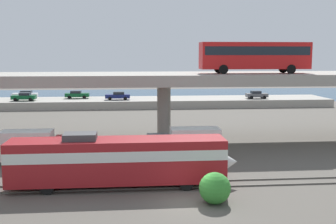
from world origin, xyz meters
TOP-DOWN VIEW (x-y plane):
  - ground_plane at (0.00, 0.00)m, footprint 260.00×260.00m
  - rail_strip_near at (0.00, 3.25)m, footprint 110.00×0.12m
  - rail_strip_far at (0.00, 4.75)m, footprint 110.00×0.12m
  - train_locomotive at (-4.00, 4.00)m, footprint 17.13×3.04m
  - highway_overpass at (0.00, 20.00)m, footprint 96.00×10.53m
  - transit_bus_on_overpass at (9.93, 18.88)m, footprint 12.00×2.68m
  - service_truck_west at (1.39, 11.89)m, footprint 6.80×2.46m
  - service_truck_east at (-12.34, 11.89)m, footprint 6.80×2.46m
  - pier_parking_lot at (0.00, 55.00)m, footprint 69.62×10.22m
  - parked_car_0 at (-22.97, 52.98)m, footprint 4.31×1.91m
  - parked_car_1 at (-23.76, 57.36)m, footprint 4.64×1.96m
  - parked_car_2 at (-13.82, 56.46)m, footprint 4.54×1.92m
  - parked_car_3 at (20.66, 52.83)m, footprint 4.07×1.87m
  - parked_car_4 at (-5.88, 53.20)m, footprint 4.59×1.85m
  - harbor_water at (0.00, 78.00)m, footprint 140.00×36.00m
  - shrub_right at (1.72, -0.25)m, footprint 2.14×2.14m

SIDE VIEW (x-z plane):
  - ground_plane at x=0.00m, z-range 0.00..0.00m
  - harbor_water at x=0.00m, z-range 0.00..0.01m
  - rail_strip_near at x=0.00m, z-range 0.00..0.12m
  - rail_strip_far at x=0.00m, z-range 0.00..0.12m
  - pier_parking_lot at x=0.00m, z-range 0.00..1.48m
  - shrub_right at x=1.72m, z-range 0.00..2.14m
  - service_truck_west at x=1.39m, z-range 0.12..3.16m
  - service_truck_east at x=-12.34m, z-range 0.12..3.16m
  - train_locomotive at x=-4.00m, z-range 0.10..4.28m
  - parked_car_3 at x=20.66m, z-range 1.50..3.00m
  - parked_car_0 at x=-22.97m, z-range 1.50..3.00m
  - parked_car_4 at x=-5.88m, z-range 1.50..3.00m
  - parked_car_2 at x=-13.82m, z-range 1.50..3.00m
  - parked_car_1 at x=-23.76m, z-range 1.50..3.00m
  - highway_overpass at x=0.00m, z-range 3.19..11.04m
  - transit_bus_on_overpass at x=9.93m, z-range 8.20..11.60m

